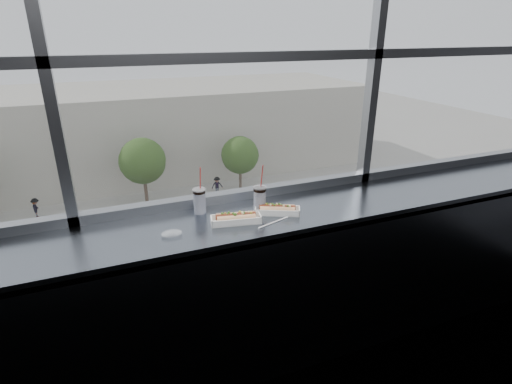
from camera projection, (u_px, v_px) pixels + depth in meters
name	position (u px, v px, depth m)	size (l,w,h in m)	color
wall_back_lower	(238.00, 269.00, 2.87)	(6.00, 6.00, 0.00)	black
window_glass	(232.00, 0.00, 2.23)	(6.00, 6.00, 0.00)	silver
window_mullions	(233.00, 0.00, 2.21)	(6.00, 0.08, 2.40)	gray
counter	(252.00, 220.00, 2.44)	(6.00, 0.55, 0.06)	slate
counter_fascia	(267.00, 314.00, 2.42)	(6.00, 0.04, 1.04)	slate
hotdog_tray_left	(236.00, 218.00, 2.33)	(0.30, 0.15, 0.07)	white
hotdog_tray_right	(277.00, 209.00, 2.44)	(0.29, 0.20, 0.07)	white
soda_cup_left	(199.00, 200.00, 2.44)	(0.08, 0.08, 0.30)	white
soda_cup_right	(260.00, 198.00, 2.46)	(0.08, 0.08, 0.30)	white
loose_straw	(273.00, 222.00, 2.33)	(0.01, 0.01, 0.23)	white
wrapper	(172.00, 233.00, 2.19)	(0.11, 0.08, 0.03)	silver
plaza_ground	(111.00, 156.00, 44.65)	(120.00, 120.00, 0.00)	#9C9891
street_asphalt	(133.00, 260.00, 24.43)	(80.00, 10.00, 0.06)	black
far_sidewalk	(123.00, 210.00, 31.31)	(80.00, 6.00, 0.04)	#9C9891
far_building	(109.00, 132.00, 38.41)	(50.00, 14.00, 8.00)	#B0AB9D
car_near_e	(341.00, 239.00, 24.80)	(5.93, 2.47, 1.98)	#514989
car_near_d	(240.00, 261.00, 22.51)	(5.85, 2.44, 1.95)	#B9B9B9
car_near_c	(162.00, 275.00, 20.95)	(6.74, 2.81, 2.25)	#A31500
car_far_c	(296.00, 190.00, 31.91)	(6.98, 2.91, 2.33)	beige
car_far_b	(172.00, 212.00, 28.61)	(5.64, 2.35, 1.88)	#A2061E
pedestrian_d	(217.00, 184.00, 33.91)	(0.82, 0.62, 1.85)	#66605B
pedestrian_a	(36.00, 206.00, 29.56)	(0.84, 0.63, 1.88)	#66605B
tree_center	(143.00, 161.00, 30.55)	(3.58, 3.58, 5.59)	#47382B
tree_right	(240.00, 155.00, 33.42)	(3.18, 3.18, 4.96)	#47382B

